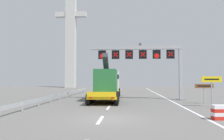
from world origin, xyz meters
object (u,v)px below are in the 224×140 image
at_px(bridge_pylon_distant, 71,27).
at_px(heavy_haul_truck_yellow, 108,83).
at_px(exit_sign_yellow, 212,83).
at_px(overhead_lane_gantry, 146,56).
at_px(tourist_info_sign_brown, 204,88).
at_px(crash_barrier_striped, 221,112).

bearing_deg(bridge_pylon_distant, heavy_haul_truck_yellow, -67.47).
bearing_deg(exit_sign_yellow, overhead_lane_gantry, 128.96).
bearing_deg(exit_sign_yellow, heavy_haul_truck_yellow, 141.62).
bearing_deg(heavy_haul_truck_yellow, overhead_lane_gantry, -17.27).
distance_m(tourist_info_sign_brown, crash_barrier_striped, 8.72).
height_order(exit_sign_yellow, crash_barrier_striped, exit_sign_yellow).
bearing_deg(overhead_lane_gantry, tourist_info_sign_brown, -36.46).
bearing_deg(crash_barrier_striped, exit_sign_yellow, 73.61).
bearing_deg(bridge_pylon_distant, overhead_lane_gantry, -61.91).
xyz_separation_m(overhead_lane_gantry, crash_barrier_striped, (3.40, -12.38, -4.83)).
distance_m(overhead_lane_gantry, tourist_info_sign_brown, 7.63).
relative_size(exit_sign_yellow, bridge_pylon_distant, 0.08).
relative_size(heavy_haul_truck_yellow, tourist_info_sign_brown, 7.06).
bearing_deg(crash_barrier_striped, bridge_pylon_distant, 114.98).
height_order(heavy_haul_truck_yellow, exit_sign_yellow, heavy_haul_truck_yellow).
bearing_deg(overhead_lane_gantry, bridge_pylon_distant, 118.09).
height_order(overhead_lane_gantry, heavy_haul_truck_yellow, overhead_lane_gantry).
height_order(overhead_lane_gantry, bridge_pylon_distant, bridge_pylon_distant).
xyz_separation_m(overhead_lane_gantry, exit_sign_yellow, (5.16, -6.38, -3.17)).
xyz_separation_m(exit_sign_yellow, crash_barrier_striped, (-1.76, -6.00, -1.65)).
distance_m(overhead_lane_gantry, exit_sign_yellow, 8.80).
height_order(tourist_info_sign_brown, bridge_pylon_distant, bridge_pylon_distant).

